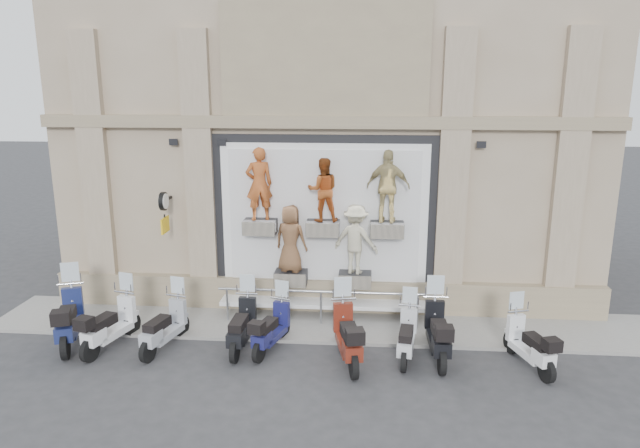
# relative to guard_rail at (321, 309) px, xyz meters

# --- Properties ---
(ground) EXTENTS (90.00, 90.00, 0.00)m
(ground) POSITION_rel_guard_rail_xyz_m (0.00, -2.00, -0.47)
(ground) COLOR #313134
(ground) RESTS_ON ground
(sidewalk) EXTENTS (16.00, 2.20, 0.08)m
(sidewalk) POSITION_rel_guard_rail_xyz_m (0.00, 0.10, -0.43)
(sidewalk) COLOR #9A9791
(sidewalk) RESTS_ON ground
(building) EXTENTS (14.00, 8.60, 12.00)m
(building) POSITION_rel_guard_rail_xyz_m (0.00, 5.00, 5.54)
(building) COLOR tan
(building) RESTS_ON ground
(shop_vitrine) EXTENTS (5.60, 0.97, 4.30)m
(shop_vitrine) POSITION_rel_guard_rail_xyz_m (0.09, 0.74, 1.93)
(shop_vitrine) COLOR black
(shop_vitrine) RESTS_ON ground
(guard_rail) EXTENTS (5.06, 0.10, 0.93)m
(guard_rail) POSITION_rel_guard_rail_xyz_m (0.00, 0.00, 0.00)
(guard_rail) COLOR #9EA0A5
(guard_rail) RESTS_ON ground
(clock_sign_bracket) EXTENTS (0.10, 0.80, 1.02)m
(clock_sign_bracket) POSITION_rel_guard_rail_xyz_m (-3.90, 0.47, 2.34)
(clock_sign_bracket) COLOR black
(clock_sign_bracket) RESTS_ON ground
(scooter_a) EXTENTS (1.29, 2.20, 1.72)m
(scooter_a) POSITION_rel_guard_rail_xyz_m (-5.57, -1.40, 0.39)
(scooter_a) COLOR #171F50
(scooter_a) RESTS_ON ground
(scooter_b) EXTENTS (1.03, 2.00, 1.56)m
(scooter_b) POSITION_rel_guard_rail_xyz_m (-4.55, -1.52, 0.32)
(scooter_b) COLOR white
(scooter_b) RESTS_ON ground
(scooter_c) EXTENTS (0.95, 1.91, 1.49)m
(scooter_c) POSITION_rel_guard_rail_xyz_m (-3.34, -1.47, 0.28)
(scooter_c) COLOR #92969F
(scooter_c) RESTS_ON ground
(scooter_d) EXTENTS (0.59, 1.88, 1.52)m
(scooter_d) POSITION_rel_guard_rail_xyz_m (-1.65, -1.30, 0.30)
(scooter_d) COLOR black
(scooter_d) RESTS_ON ground
(scooter_e) EXTENTS (0.97, 1.83, 1.42)m
(scooter_e) POSITION_rel_guard_rail_xyz_m (-0.98, -1.32, 0.25)
(scooter_e) COLOR #171851
(scooter_e) RESTS_ON ground
(scooter_f) EXTENTS (1.00, 2.11, 1.65)m
(scooter_f) POSITION_rel_guard_rail_xyz_m (0.70, -1.72, 0.36)
(scooter_f) COLOR maroon
(scooter_f) RESTS_ON ground
(scooter_g) EXTENTS (0.74, 1.78, 1.40)m
(scooter_g) POSITION_rel_guard_rail_xyz_m (1.96, -1.45, 0.24)
(scooter_g) COLOR silver
(scooter_g) RESTS_ON ground
(scooter_h) EXTENTS (0.63, 2.02, 1.63)m
(scooter_h) POSITION_rel_guard_rail_xyz_m (2.62, -1.39, 0.35)
(scooter_h) COLOR black
(scooter_h) RESTS_ON ground
(scooter_i) EXTENTS (1.03, 1.85, 1.45)m
(scooter_i) POSITION_rel_guard_rail_xyz_m (4.46, -1.66, 0.26)
(scooter_i) COLOR white
(scooter_i) RESTS_ON ground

